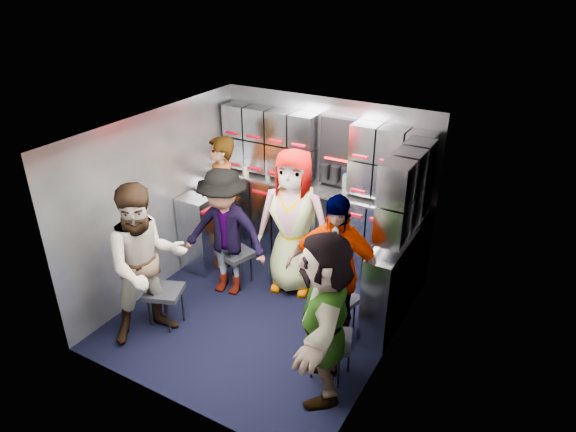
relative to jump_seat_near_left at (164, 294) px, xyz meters
The scene contains 29 objects.
floor 1.13m from the jump_seat_near_left, 39.55° to the left, with size 3.00×3.00×0.00m, color black.
wall_back 2.42m from the jump_seat_near_left, 69.39° to the left, with size 2.80×0.04×2.10m, color gray.
wall_left 1.11m from the jump_seat_near_left, 130.74° to the left, with size 0.04×3.00×2.10m, color gray.
wall_right 2.41m from the jump_seat_near_left, 16.94° to the left, with size 0.04×3.00×2.10m, color gray.
ceiling 2.02m from the jump_seat_near_left, 39.55° to the left, with size 2.80×3.00×0.02m, color silver.
cart_bank_back 2.13m from the jump_seat_near_left, 67.40° to the left, with size 2.68×0.38×0.99m, color #979BA6.
cart_bank_left 1.30m from the jump_seat_near_left, 106.75° to the left, with size 0.38×0.76×0.99m, color #979BA6.
counter 2.22m from the jump_seat_near_left, 67.40° to the left, with size 2.68×0.42×0.03m, color #ACAFB4.
locker_bank_back 2.45m from the jump_seat_near_left, 68.01° to the left, with size 2.68×0.28×0.82m, color #979BA6.
locker_bank_right 2.72m from the jump_seat_near_left, 33.63° to the left, with size 0.28×1.00×0.82m, color #979BA6.
right_cabinet 2.43m from the jump_seat_near_left, 31.67° to the left, with size 0.28×1.20×1.00m, color #979BA6.
coffee_niche 2.56m from the jump_seat_near_left, 64.42° to the left, with size 0.46×0.16×0.84m, color black, non-canonical shape.
red_latch_strip 2.01m from the jump_seat_near_left, 65.14° to the left, with size 2.60×0.02×0.03m, color #A00010.
jump_seat_near_left is the anchor object (origin of this frame).
jump_seat_mid_left 1.03m from the jump_seat_near_left, 78.02° to the left, with size 0.46×0.45×0.44m.
jump_seat_center 1.69m from the jump_seat_near_left, 60.03° to the left, with size 0.39×0.37×0.43m.
jump_seat_mid_right 1.85m from the jump_seat_near_left, 25.90° to the left, with size 0.43×0.41×0.42m.
jump_seat_near_right 1.88m from the jump_seat_near_left, ahead, with size 0.47×0.46×0.44m.
attendant_standing 1.44m from the jump_seat_near_left, 98.71° to the left, with size 0.62×0.40×1.69m, color black.
attendant_arc_a 0.50m from the jump_seat_near_left, 90.00° to the right, with size 0.83×0.64×1.70m, color black.
attendant_arc_b 0.94m from the jump_seat_near_left, 75.52° to the left, with size 1.00×0.57×1.54m, color black.
attendant_arc_c 1.62m from the jump_seat_near_left, 56.68° to the left, with size 0.85×0.55×1.74m, color black.
attendant_arc_d 1.83m from the jump_seat_near_left, 20.67° to the left, with size 0.97×0.40×1.65m, color black.
attendant_arc_e 1.92m from the jump_seat_near_left, ahead, with size 1.50×0.48×1.62m, color black.
bottle_left 2.08m from the jump_seat_near_left, 96.92° to the left, with size 0.06×0.06×0.26m, color white.
bottle_mid 2.07m from the jump_seat_near_left, 86.34° to the left, with size 0.06×0.06×0.25m, color white.
bottle_right 2.38m from the jump_seat_near_left, 58.16° to the left, with size 0.06×0.06×0.25m, color white.
cup_left 2.04m from the jump_seat_near_left, 96.29° to the left, with size 0.08×0.08×0.10m, color tan.
cup_right 2.90m from the jump_seat_near_left, 42.66° to the left, with size 0.09×0.09×0.10m, color tan.
Camera 1 is at (2.52, -3.91, 3.56)m, focal length 32.00 mm.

